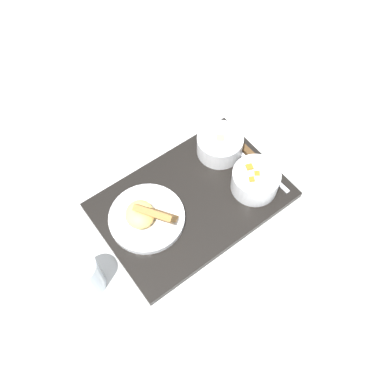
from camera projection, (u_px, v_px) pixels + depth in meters
name	position (u px, v px, depth m)	size (l,w,h in m)	color
ground_plane	(192.00, 202.00, 0.98)	(4.00, 4.00, 0.00)	silver
serving_tray	(192.00, 200.00, 0.98)	(0.47, 0.34, 0.02)	black
bowl_salad	(255.00, 179.00, 0.96)	(0.11, 0.11, 0.06)	white
bowl_soup	(220.00, 144.00, 1.01)	(0.12, 0.12, 0.06)	white
plate_main	(147.00, 216.00, 0.92)	(0.18, 0.18, 0.08)	white
knife	(253.00, 158.00, 1.02)	(0.03, 0.17, 0.02)	silver
spoon	(252.00, 166.00, 1.01)	(0.03, 0.15, 0.01)	silver
glass_water	(86.00, 277.00, 0.84)	(0.06, 0.06, 0.11)	silver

